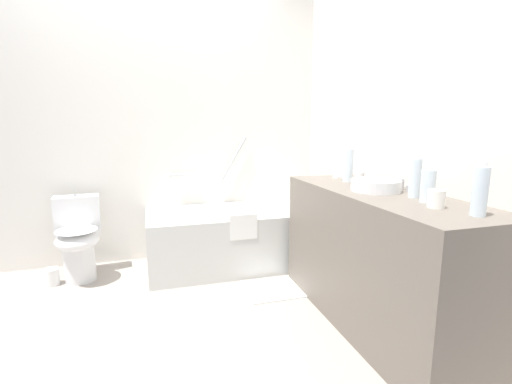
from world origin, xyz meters
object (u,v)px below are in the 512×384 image
drinking_glass_1 (359,178)px  toilet_paper_roll (52,277)px  toilet (78,238)px  water_bottle_0 (428,186)px  drinking_glass_0 (436,199)px  bathtub (237,235)px  soap_dish (340,177)px  water_bottle_2 (480,191)px  sink_basin (376,185)px  sink_faucet (401,185)px  water_bottle_1 (415,178)px  bath_mat (279,288)px  water_bottle_3 (348,165)px

drinking_glass_1 → toilet_paper_roll: 2.43m
toilet → water_bottle_0: size_ratio=3.56×
drinking_glass_0 → toilet: bearing=138.1°
bathtub → soap_dish: size_ratio=17.06×
water_bottle_2 → toilet_paper_roll: bearing=139.7°
sink_basin → sink_faucet: size_ratio=1.93×
water_bottle_0 → water_bottle_1: water_bottle_1 is taller
bathtub → water_bottle_2: size_ratio=6.55×
bathtub → bath_mat: bearing=-73.4°
bathtub → bath_mat: size_ratio=3.03×
water_bottle_2 → water_bottle_3: bearing=91.6°
water_bottle_3 → toilet_paper_roll: (-2.09, 0.76, -0.88)m
bathtub → drinking_glass_0: (0.58, -1.64, 0.61)m
drinking_glass_1 → bath_mat: 1.03m
drinking_glass_0 → sink_basin: bearing=91.0°
water_bottle_2 → toilet: bearing=135.9°
sink_basin → bath_mat: sink_basin is taller
water_bottle_0 → water_bottle_3: water_bottle_3 is taller
sink_faucet → water_bottle_3: size_ratio=0.61×
water_bottle_1 → toilet_paper_roll: bearing=147.4°
drinking_glass_0 → bath_mat: bearing=111.2°
sink_basin → bath_mat: (-0.40, 0.57, -0.86)m
sink_faucet → water_bottle_2: (-0.11, -0.66, 0.08)m
drinking_glass_0 → bath_mat: size_ratio=0.17×
sink_faucet → toilet_paper_roll: bearing=153.0°
water_bottle_2 → drinking_glass_0: water_bottle_2 is taller
sink_basin → water_bottle_0: water_bottle_0 is taller
sink_basin → water_bottle_2: size_ratio=1.25×
water_bottle_0 → water_bottle_1: (0.03, 0.13, 0.02)m
drinking_glass_0 → toilet_paper_roll: 2.75m
sink_faucet → water_bottle_0: 0.38m
sink_faucet → drinking_glass_0: (-0.17, -0.47, 0.01)m
drinking_glass_1 → water_bottle_2: bearing=-89.0°
drinking_glass_0 → soap_dish: 1.02m
sink_faucet → water_bottle_1: water_bottle_1 is taller
toilet → drinking_glass_0: (1.87, -1.68, 0.54)m
sink_basin → water_bottle_0: 0.37m
water_bottle_2 → bath_mat: size_ratio=0.46×
toilet → sink_faucet: 2.43m
sink_basin → water_bottle_0: (0.06, -0.36, 0.05)m
drinking_glass_0 → drinking_glass_1: 0.73m
drinking_glass_0 → drinking_glass_1: size_ratio=1.04×
water_bottle_2 → bath_mat: water_bottle_2 is taller
water_bottle_1 → toilet: bearing=143.5°
sink_basin → water_bottle_1: water_bottle_1 is taller
water_bottle_2 → bath_mat: 1.61m
sink_basin → water_bottle_0: bearing=-81.2°
water_bottle_3 → soap_dish: bearing=76.5°
bath_mat → water_bottle_0: bearing=-64.1°
water_bottle_0 → water_bottle_1: bearing=78.3°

